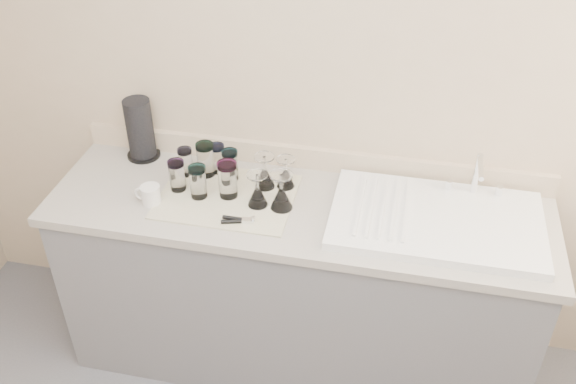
% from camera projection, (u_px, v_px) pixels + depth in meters
% --- Properties ---
extents(room_envelope, '(3.54, 3.50, 2.52)m').
position_uv_depth(room_envelope, '(181.00, 301.00, 1.27)').
color(room_envelope, '#545359').
rests_on(room_envelope, ground).
extents(counter_unit, '(2.06, 0.62, 0.90)m').
position_uv_depth(counter_unit, '(297.00, 286.00, 2.87)').
color(counter_unit, '#5F5E63').
rests_on(counter_unit, ground).
extents(sink_unit, '(0.82, 0.50, 0.22)m').
position_uv_depth(sink_unit, '(437.00, 219.00, 2.50)').
color(sink_unit, white).
rests_on(sink_unit, counter_unit).
extents(dish_towel, '(0.55, 0.42, 0.01)m').
position_uv_depth(dish_towel, '(227.00, 196.00, 2.65)').
color(dish_towel, beige).
rests_on(dish_towel, counter_unit).
extents(tumbler_teal, '(0.06, 0.06, 0.12)m').
position_uv_depth(tumbler_teal, '(186.00, 162.00, 2.74)').
color(tumbler_teal, white).
rests_on(tumbler_teal, dish_towel).
extents(tumbler_cyan, '(0.08, 0.08, 0.15)m').
position_uv_depth(tumbler_cyan, '(206.00, 159.00, 2.73)').
color(tumbler_cyan, white).
rests_on(tumbler_cyan, dish_towel).
extents(tumbler_purple, '(0.07, 0.07, 0.14)m').
position_uv_depth(tumbler_purple, '(230.00, 165.00, 2.71)').
color(tumbler_purple, white).
rests_on(tumbler_purple, dish_towel).
extents(tumbler_magenta, '(0.07, 0.07, 0.14)m').
position_uv_depth(tumbler_magenta, '(177.00, 175.00, 2.64)').
color(tumbler_magenta, white).
rests_on(tumbler_magenta, dish_towel).
extents(tumbler_blue, '(0.07, 0.07, 0.14)m').
position_uv_depth(tumbler_blue, '(198.00, 182.00, 2.60)').
color(tumbler_blue, white).
rests_on(tumbler_blue, dish_towel).
extents(tumbler_lavender, '(0.08, 0.08, 0.16)m').
position_uv_depth(tumbler_lavender, '(228.00, 179.00, 2.60)').
color(tumbler_lavender, white).
rests_on(tumbler_lavender, dish_towel).
extents(tumbler_extra, '(0.07, 0.07, 0.13)m').
position_uv_depth(tumbler_extra, '(217.00, 158.00, 2.75)').
color(tumbler_extra, white).
rests_on(tumbler_extra, dish_towel).
extents(goblet_back_left, '(0.08, 0.08, 0.15)m').
position_uv_depth(goblet_back_left, '(265.00, 176.00, 2.67)').
color(goblet_back_left, white).
rests_on(goblet_back_left, dish_towel).
extents(goblet_back_right, '(0.08, 0.08, 0.14)m').
position_uv_depth(goblet_back_right, '(286.00, 177.00, 2.67)').
color(goblet_back_right, white).
rests_on(goblet_back_right, dish_towel).
extents(goblet_front_left, '(0.08, 0.08, 0.15)m').
position_uv_depth(goblet_front_left, '(258.00, 194.00, 2.57)').
color(goblet_front_left, white).
rests_on(goblet_front_left, dish_towel).
extents(goblet_front_right, '(0.09, 0.09, 0.16)m').
position_uv_depth(goblet_front_right, '(281.00, 196.00, 2.55)').
color(goblet_front_right, white).
rests_on(goblet_front_right, dish_towel).
extents(can_opener, '(0.13, 0.05, 0.02)m').
position_uv_depth(can_opener, '(238.00, 220.00, 2.50)').
color(can_opener, silver).
rests_on(can_opener, dish_towel).
extents(white_mug, '(0.11, 0.08, 0.08)m').
position_uv_depth(white_mug, '(150.00, 195.00, 2.59)').
color(white_mug, silver).
rests_on(white_mug, counter_unit).
extents(paper_towel_roll, '(0.15, 0.15, 0.28)m').
position_uv_depth(paper_towel_roll, '(140.00, 130.00, 2.83)').
color(paper_towel_roll, black).
rests_on(paper_towel_roll, counter_unit).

